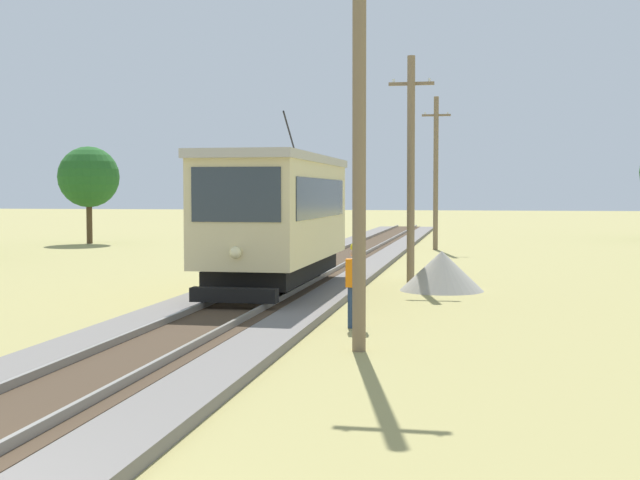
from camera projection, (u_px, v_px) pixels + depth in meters
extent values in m
cube|color=beige|center=(277.00, 211.00, 23.13)|extent=(2.50, 8.00, 2.60)
cube|color=#B2ADA3|center=(277.00, 160.00, 23.05)|extent=(2.60, 8.32, 0.22)
cube|color=black|center=(277.00, 269.00, 23.22)|extent=(2.10, 7.04, 0.44)
cube|color=#2D3842|center=(236.00, 195.00, 19.16)|extent=(2.10, 0.03, 1.25)
cube|color=#2D3842|center=(323.00, 198.00, 22.88)|extent=(0.02, 6.72, 1.04)
sphere|color=#F4EAB2|center=(235.00, 253.00, 19.19)|extent=(0.28, 0.28, 0.28)
cylinder|color=black|center=(290.00, 134.00, 24.57)|extent=(0.05, 1.67, 1.19)
cube|color=black|center=(234.00, 295.00, 19.11)|extent=(2.00, 0.36, 0.32)
cylinder|color=black|center=(256.00, 277.00, 21.02)|extent=(1.54, 0.80, 0.80)
cylinder|color=black|center=(295.00, 262.00, 25.42)|extent=(1.54, 0.80, 0.80)
cylinder|color=#7A664C|center=(359.00, 124.00, 14.77)|extent=(0.24, 0.31, 8.02)
cylinder|color=#7A664C|center=(411.00, 170.00, 26.15)|extent=(0.24, 0.45, 7.00)
cube|color=#7A664C|center=(411.00, 84.00, 26.00)|extent=(1.40, 0.10, 0.10)
cylinder|color=silver|center=(394.00, 81.00, 26.09)|extent=(0.08, 0.08, 0.10)
cylinder|color=silver|center=(429.00, 80.00, 25.89)|extent=(0.08, 0.08, 0.10)
cylinder|color=#7A664C|center=(436.00, 174.00, 41.42)|extent=(0.24, 0.34, 7.48)
cube|color=#7A664C|center=(436.00, 115.00, 41.26)|extent=(1.40, 0.10, 0.10)
cylinder|color=silver|center=(425.00, 113.00, 41.35)|extent=(0.08, 0.08, 0.10)
cylinder|color=silver|center=(448.00, 113.00, 41.15)|extent=(0.08, 0.08, 0.10)
cone|color=#9E998E|center=(442.00, 271.00, 24.26)|extent=(2.41, 2.41, 1.15)
cylinder|color=navy|center=(359.00, 308.00, 17.53)|extent=(0.15, 0.15, 0.86)
cylinder|color=navy|center=(351.00, 307.00, 17.55)|extent=(0.15, 0.15, 0.86)
cube|color=orange|center=(355.00, 273.00, 17.50)|extent=(0.39, 0.26, 0.58)
sphere|color=tan|center=(355.00, 252.00, 17.48)|extent=(0.22, 0.22, 0.22)
sphere|color=yellow|center=(355.00, 247.00, 17.47)|extent=(0.21, 0.21, 0.21)
cylinder|color=#4C3823|center=(89.00, 222.00, 46.75)|extent=(0.32, 0.32, 2.42)
sphere|color=#235B23|center=(89.00, 177.00, 46.61)|extent=(3.35, 3.35, 3.35)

